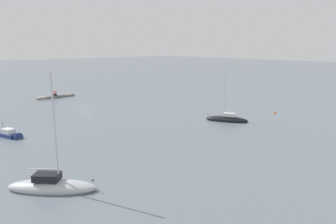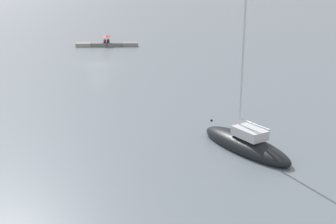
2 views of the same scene
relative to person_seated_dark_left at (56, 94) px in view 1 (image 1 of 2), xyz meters
name	(u,v)px [view 1 (image 1 of 2)]	position (x,y,z in m)	size (l,w,h in m)	color
ground_plane	(86,107)	(0.18, 16.80, -0.88)	(500.00, 500.00, 0.00)	slate
seawall_pier	(55,97)	(0.18, -0.01, -0.57)	(10.35, 1.55, 0.62)	gray
person_seated_dark_left	(56,94)	(0.00, 0.00, 0.00)	(0.41, 0.62, 0.73)	#1E2333
person_seated_maroon_right	(54,95)	(0.56, 0.15, 0.00)	(0.41, 0.62, 0.73)	#1E2333
umbrella_open_red	(55,91)	(0.28, 0.00, 0.88)	(1.50, 1.50, 1.32)	black
sailboat_black_near	(227,119)	(-12.00, 47.44, -0.50)	(5.65, 7.87, 9.99)	black
sailboat_grey_outer	(52,186)	(23.41, 53.02, -0.45)	(7.90, 7.94, 11.94)	#ADB2B7
motorboat_navy_near	(10,135)	(20.76, 31.01, -0.57)	(3.12, 5.39, 2.89)	navy
mooring_buoy_near	(275,113)	(-24.79, 50.11, -0.79)	(0.50, 0.50, 0.50)	#EA5914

